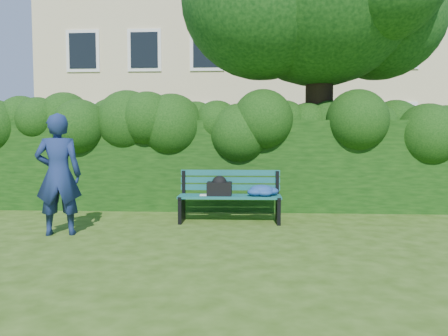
{
  "coord_description": "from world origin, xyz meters",
  "views": [
    {
      "loc": [
        0.43,
        -6.74,
        1.46
      ],
      "look_at": [
        0.0,
        0.6,
        0.95
      ],
      "focal_mm": 35.0,
      "sensor_mm": 36.0,
      "label": 1
    }
  ],
  "objects": [
    {
      "name": "hedge",
      "position": [
        0.0,
        2.2,
        0.9
      ],
      "size": [
        10.0,
        1.0,
        1.8
      ],
      "color": "black",
      "rests_on": "ground"
    },
    {
      "name": "ground",
      "position": [
        0.0,
        0.0,
        0.0
      ],
      "size": [
        80.0,
        80.0,
        0.0
      ],
      "primitive_type": "plane",
      "color": "#2D4C10",
      "rests_on": "ground"
    },
    {
      "name": "park_bench",
      "position": [
        0.19,
        0.75,
        0.5
      ],
      "size": [
        1.77,
        0.57,
        0.89
      ],
      "rotation": [
        0.0,
        0.0,
        0.01
      ],
      "color": "#0E4847",
      "rests_on": "ground"
    },
    {
      "name": "apartment_building",
      "position": [
        -0.0,
        13.99,
        6.0
      ],
      "size": [
        16.0,
        8.08,
        12.0
      ],
      "color": "beige",
      "rests_on": "ground"
    },
    {
      "name": "man_reading",
      "position": [
        -2.43,
        -0.39,
        0.91
      ],
      "size": [
        0.75,
        0.57,
        1.82
      ],
      "primitive_type": "imported",
      "rotation": [
        0.0,
        0.0,
        3.37
      ],
      "color": "navy",
      "rests_on": "ground"
    }
  ]
}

